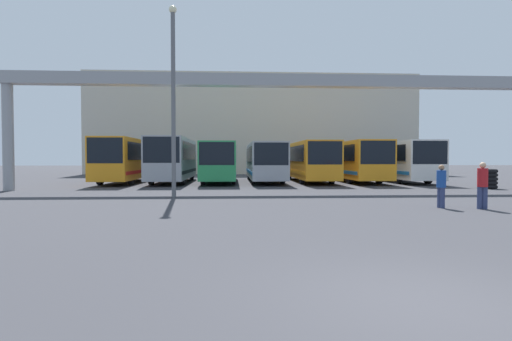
{
  "coord_description": "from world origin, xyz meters",
  "views": [
    {
      "loc": [
        -2.49,
        -4.8,
        1.86
      ],
      "look_at": [
        -1.0,
        20.95,
        1.07
      ],
      "focal_mm": 28.0,
      "sensor_mm": 36.0,
      "label": 1
    }
  ],
  "objects_px": {
    "bus_slot_0": "(126,158)",
    "bus_slot_6": "(395,159)",
    "bus_slot_1": "(173,157)",
    "pedestrian_mid_left": "(441,185)",
    "tire_stack": "(488,179)",
    "bus_slot_2": "(220,160)",
    "bus_slot_3": "(264,160)",
    "lamp_post": "(173,95)",
    "bus_slot_4": "(308,159)",
    "pedestrian_near_left": "(482,184)",
    "bus_slot_5": "(350,159)"
  },
  "relations": [
    {
      "from": "bus_slot_0",
      "to": "lamp_post",
      "type": "xyz_separation_m",
      "value": [
        5.33,
        -12.05,
        2.94
      ]
    },
    {
      "from": "bus_slot_2",
      "to": "pedestrian_near_left",
      "type": "distance_m",
      "value": 20.02
    },
    {
      "from": "bus_slot_1",
      "to": "bus_slot_6",
      "type": "height_order",
      "value": "bus_slot_1"
    },
    {
      "from": "bus_slot_2",
      "to": "bus_slot_5",
      "type": "xyz_separation_m",
      "value": [
        10.59,
        0.72,
        0.06
      ]
    },
    {
      "from": "bus_slot_6",
      "to": "tire_stack",
      "type": "xyz_separation_m",
      "value": [
        2.56,
        -7.92,
        -1.2
      ]
    },
    {
      "from": "bus_slot_5",
      "to": "bus_slot_6",
      "type": "height_order",
      "value": "same"
    },
    {
      "from": "bus_slot_1",
      "to": "pedestrian_mid_left",
      "type": "relative_size",
      "value": 6.4
    },
    {
      "from": "bus_slot_6",
      "to": "lamp_post",
      "type": "distance_m",
      "value": 20.48
    },
    {
      "from": "bus_slot_2",
      "to": "bus_slot_3",
      "type": "distance_m",
      "value": 3.55
    },
    {
      "from": "bus_slot_3",
      "to": "bus_slot_0",
      "type": "bearing_deg",
      "value": -175.97
    },
    {
      "from": "bus_slot_0",
      "to": "bus_slot_6",
      "type": "xyz_separation_m",
      "value": [
        21.17,
        0.57,
        -0.09
      ]
    },
    {
      "from": "bus_slot_3",
      "to": "bus_slot_4",
      "type": "relative_size",
      "value": 1.02
    },
    {
      "from": "bus_slot_4",
      "to": "pedestrian_near_left",
      "type": "xyz_separation_m",
      "value": [
        3.09,
        -17.51,
        -0.87
      ]
    },
    {
      "from": "pedestrian_mid_left",
      "to": "pedestrian_near_left",
      "type": "distance_m",
      "value": 1.39
    },
    {
      "from": "bus_slot_6",
      "to": "pedestrian_mid_left",
      "type": "height_order",
      "value": "bus_slot_6"
    },
    {
      "from": "bus_slot_0",
      "to": "tire_stack",
      "type": "xyz_separation_m",
      "value": [
        23.73,
        -7.35,
        -1.28
      ]
    },
    {
      "from": "tire_stack",
      "to": "lamp_post",
      "type": "xyz_separation_m",
      "value": [
        -18.4,
        -4.7,
        4.23
      ]
    },
    {
      "from": "pedestrian_mid_left",
      "to": "bus_slot_5",
      "type": "bearing_deg",
      "value": 164.77
    },
    {
      "from": "bus_slot_5",
      "to": "bus_slot_6",
      "type": "bearing_deg",
      "value": -8.6
    },
    {
      "from": "bus_slot_2",
      "to": "bus_slot_6",
      "type": "xyz_separation_m",
      "value": [
        14.12,
        0.18,
        0.06
      ]
    },
    {
      "from": "pedestrian_near_left",
      "to": "bus_slot_1",
      "type": "bearing_deg",
      "value": -31.26
    },
    {
      "from": "bus_slot_0",
      "to": "bus_slot_6",
      "type": "distance_m",
      "value": 21.18
    },
    {
      "from": "bus_slot_5",
      "to": "pedestrian_mid_left",
      "type": "xyz_separation_m",
      "value": [
        -1.77,
        -17.53,
        -0.94
      ]
    },
    {
      "from": "bus_slot_5",
      "to": "bus_slot_0",
      "type": "bearing_deg",
      "value": -176.43
    },
    {
      "from": "bus_slot_1",
      "to": "bus_slot_3",
      "type": "relative_size",
      "value": 0.88
    },
    {
      "from": "bus_slot_2",
      "to": "tire_stack",
      "type": "height_order",
      "value": "bus_slot_2"
    },
    {
      "from": "bus_slot_2",
      "to": "bus_slot_3",
      "type": "bearing_deg",
      "value": 5.87
    },
    {
      "from": "bus_slot_4",
      "to": "bus_slot_6",
      "type": "height_order",
      "value": "bus_slot_6"
    },
    {
      "from": "tire_stack",
      "to": "pedestrian_near_left",
      "type": "bearing_deg",
      "value": -124.48
    },
    {
      "from": "pedestrian_mid_left",
      "to": "lamp_post",
      "type": "relative_size",
      "value": 0.18
    },
    {
      "from": "bus_slot_2",
      "to": "bus_slot_4",
      "type": "distance_m",
      "value": 7.06
    },
    {
      "from": "bus_slot_1",
      "to": "bus_slot_6",
      "type": "bearing_deg",
      "value": 1.75
    },
    {
      "from": "bus_slot_6",
      "to": "pedestrian_mid_left",
      "type": "distance_m",
      "value": 17.83
    },
    {
      "from": "bus_slot_4",
      "to": "tire_stack",
      "type": "bearing_deg",
      "value": -39.78
    },
    {
      "from": "bus_slot_4",
      "to": "lamp_post",
      "type": "distance_m",
      "value": 15.75
    },
    {
      "from": "bus_slot_0",
      "to": "bus_slot_1",
      "type": "xyz_separation_m",
      "value": [
        3.53,
        0.03,
        0.04
      ]
    },
    {
      "from": "bus_slot_0",
      "to": "bus_slot_6",
      "type": "relative_size",
      "value": 0.9
    },
    {
      "from": "bus_slot_4",
      "to": "bus_slot_5",
      "type": "xyz_separation_m",
      "value": [
        3.53,
        0.45,
        0.02
      ]
    },
    {
      "from": "bus_slot_3",
      "to": "lamp_post",
      "type": "distance_m",
      "value": 14.18
    },
    {
      "from": "pedestrian_mid_left",
      "to": "tire_stack",
      "type": "xyz_separation_m",
      "value": [
        7.85,
        9.08,
        -0.26
      ]
    },
    {
      "from": "bus_slot_3",
      "to": "bus_slot_2",
      "type": "bearing_deg",
      "value": -174.13
    },
    {
      "from": "bus_slot_1",
      "to": "tire_stack",
      "type": "height_order",
      "value": "bus_slot_1"
    },
    {
      "from": "pedestrian_near_left",
      "to": "tire_stack",
      "type": "relative_size",
      "value": 1.43
    },
    {
      "from": "bus_slot_4",
      "to": "lamp_post",
      "type": "relative_size",
      "value": 1.3
    },
    {
      "from": "bus_slot_1",
      "to": "bus_slot_3",
      "type": "bearing_deg",
      "value": 5.8
    },
    {
      "from": "bus_slot_5",
      "to": "pedestrian_mid_left",
      "type": "relative_size",
      "value": 7.73
    },
    {
      "from": "bus_slot_0",
      "to": "bus_slot_1",
      "type": "distance_m",
      "value": 3.53
    },
    {
      "from": "bus_slot_3",
      "to": "lamp_post",
      "type": "xyz_separation_m",
      "value": [
        -5.25,
        -12.8,
        3.11
      ]
    },
    {
      "from": "pedestrian_near_left",
      "to": "lamp_post",
      "type": "relative_size",
      "value": 0.19
    },
    {
      "from": "bus_slot_2",
      "to": "bus_slot_6",
      "type": "height_order",
      "value": "bus_slot_6"
    }
  ]
}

